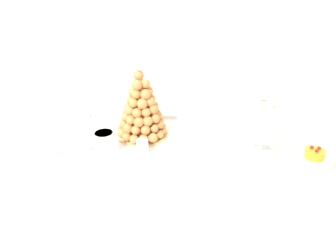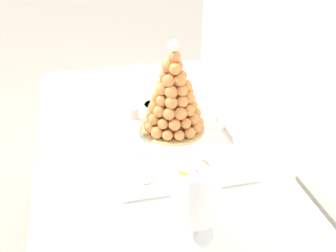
{
  "view_description": "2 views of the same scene",
  "coord_description": "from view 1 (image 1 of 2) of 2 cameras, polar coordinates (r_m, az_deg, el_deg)",
  "views": [
    {
      "loc": [
        0.04,
        -1.08,
        1.42
      ],
      "look_at": [
        -0.06,
        -0.01,
        0.86
      ],
      "focal_mm": 31.37,
      "sensor_mm": 36.0,
      "label": 1
    },
    {
      "loc": [
        1.08,
        -0.22,
        1.54
      ],
      "look_at": [
        -0.07,
        0.05,
        0.84
      ],
      "focal_mm": 43.38,
      "sensor_mm": 36.0,
      "label": 2
    }
  ],
  "objects": [
    {
      "name": "backdrop_wall",
      "position": [
        2.06,
        4.67,
        22.6
      ],
      "size": [
        4.8,
        0.1,
        2.5
      ],
      "primitive_type": "cube",
      "color": "silver",
      "rests_on": "ground_plane"
    },
    {
      "name": "buffet_table",
      "position": [
        1.33,
        2.74,
        -8.23
      ],
      "size": [
        1.74,
        0.81,
        0.75
      ],
      "color": "brown",
      "rests_on": "ground_plane"
    },
    {
      "name": "serving_tray",
      "position": [
        1.35,
        -4.21,
        -2.43
      ],
      "size": [
        0.69,
        0.44,
        0.02
      ],
      "color": "white",
      "rests_on": "buffet_table"
    },
    {
      "name": "croquembouche",
      "position": [
        1.31,
        -5.19,
        3.39
      ],
      "size": [
        0.24,
        0.24,
        0.35
      ],
      "color": "tan",
      "rests_on": "serving_tray"
    },
    {
      "name": "dessert_cup_left",
      "position": [
        1.29,
        -16.15,
        -3.57
      ],
      "size": [
        0.05,
        0.05,
        0.05
      ],
      "color": "silver",
      "rests_on": "serving_tray"
    },
    {
      "name": "dessert_cup_mid_left",
      "position": [
        1.26,
        -10.84,
        -3.64
      ],
      "size": [
        0.06,
        0.06,
        0.05
      ],
      "color": "silver",
      "rests_on": "serving_tray"
    },
    {
      "name": "dessert_cup_centre",
      "position": [
        1.23,
        -4.98,
        -4.07
      ],
      "size": [
        0.05,
        0.05,
        0.06
      ],
      "color": "silver",
      "rests_on": "serving_tray"
    },
    {
      "name": "dessert_cup_mid_right",
      "position": [
        1.2,
        0.4,
        -4.77
      ],
      "size": [
        0.05,
        0.05,
        0.06
      ],
      "color": "silver",
      "rests_on": "serving_tray"
    },
    {
      "name": "dessert_cup_right",
      "position": [
        1.2,
        6.7,
        -4.87
      ],
      "size": [
        0.05,
        0.05,
        0.06
      ],
      "color": "silver",
      "rests_on": "serving_tray"
    },
    {
      "name": "creme_brulee_ramekin",
      "position": [
        1.37,
        -12.37,
        -1.63
      ],
      "size": [
        0.09,
        0.09,
        0.02
      ],
      "color": "white",
      "rests_on": "serving_tray"
    },
    {
      "name": "macaron_goblet",
      "position": [
        1.26,
        18.25,
        0.96
      ],
      "size": [
        0.12,
        0.12,
        0.23
      ],
      "color": "white",
      "rests_on": "buffet_table"
    },
    {
      "name": "fruit_tart_plate",
      "position": [
        1.34,
        26.5,
        -5.2
      ],
      "size": [
        0.18,
        0.18,
        0.05
      ],
      "color": "white",
      "rests_on": "buffet_table"
    },
    {
      "name": "wine_glass",
      "position": [
        1.38,
        -8.61,
        3.48
      ],
      "size": [
        0.07,
        0.07,
        0.16
      ],
      "color": "silver",
      "rests_on": "buffet_table"
    }
  ]
}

